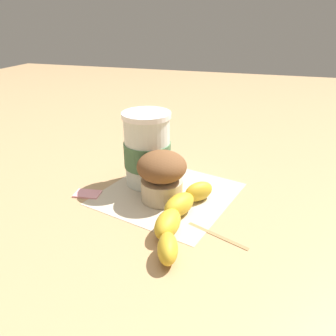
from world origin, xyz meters
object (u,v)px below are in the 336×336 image
object	(u,v)px
muffin	(162,174)
banana	(178,215)
coffee_cup	(147,150)
sugar_packet	(87,193)

from	to	relation	value
muffin	banana	bearing A→B (deg)	-54.41
coffee_cup	banana	xyz separation A→B (m)	(0.10, -0.13, -0.05)
coffee_cup	muffin	size ratio (longest dim) A/B	1.57
muffin	coffee_cup	bearing A→B (deg)	130.63
banana	coffee_cup	bearing A→B (deg)	127.88
coffee_cup	sugar_packet	bearing A→B (deg)	-139.39
coffee_cup	muffin	xyz separation A→B (m)	(0.05, -0.06, -0.02)
coffee_cup	banana	world-z (taller)	coffee_cup
sugar_packet	banana	bearing A→B (deg)	-13.17
coffee_cup	sugar_packet	world-z (taller)	coffee_cup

